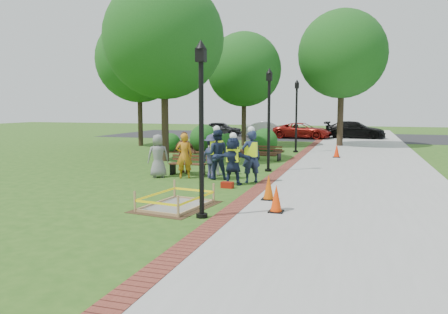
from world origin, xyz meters
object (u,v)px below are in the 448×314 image
(bench_near, at_px, (188,169))
(lamp_near, at_px, (201,116))
(hivis_worker_c, at_px, (217,153))
(cone_front, at_px, (276,199))
(hivis_worker_a, at_px, (233,159))
(wet_concrete_pad, at_px, (176,198))
(hivis_worker_b, at_px, (251,155))

(bench_near, relative_size, lamp_near, 0.34)
(lamp_near, bearing_deg, hivis_worker_c, 104.68)
(cone_front, relative_size, hivis_worker_a, 0.40)
(wet_concrete_pad, height_order, hivis_worker_c, hivis_worker_c)
(wet_concrete_pad, xyz_separation_m, hivis_worker_b, (1.01, 4.31, 0.76))
(wet_concrete_pad, distance_m, lamp_near, 2.62)
(bench_near, relative_size, hivis_worker_b, 0.73)
(bench_near, bearing_deg, wet_concrete_pad, -71.04)
(bench_near, height_order, cone_front, bench_near)
(cone_front, xyz_separation_m, hivis_worker_b, (-1.69, 4.14, 0.64))
(bench_near, height_order, hivis_worker_c, hivis_worker_c)
(cone_front, height_order, hivis_worker_c, hivis_worker_c)
(wet_concrete_pad, relative_size, hivis_worker_a, 1.39)
(cone_front, bearing_deg, hivis_worker_a, 121.77)
(wet_concrete_pad, distance_m, bench_near, 5.51)
(wet_concrete_pad, height_order, lamp_near, lamp_near)
(hivis_worker_c, bearing_deg, bench_near, 157.09)
(lamp_near, distance_m, hivis_worker_b, 5.37)
(hivis_worker_c, bearing_deg, cone_front, -55.29)
(wet_concrete_pad, bearing_deg, lamp_near, -38.87)
(bench_near, relative_size, hivis_worker_c, 0.73)
(bench_near, distance_m, lamp_near, 7.05)
(hivis_worker_b, xyz_separation_m, hivis_worker_c, (-1.38, 0.30, -0.00))
(bench_near, xyz_separation_m, hivis_worker_a, (2.32, -1.54, 0.65))
(hivis_worker_a, bearing_deg, cone_front, -58.23)
(hivis_worker_b, bearing_deg, hivis_worker_a, -126.35)
(hivis_worker_a, bearing_deg, hivis_worker_c, 133.92)
(lamp_near, xyz_separation_m, hivis_worker_c, (-1.43, 5.46, -1.49))
(cone_front, distance_m, lamp_near, 2.88)
(lamp_near, bearing_deg, wet_concrete_pad, 141.13)
(wet_concrete_pad, height_order, hivis_worker_a, hivis_worker_a)
(hivis_worker_b, bearing_deg, wet_concrete_pad, -103.13)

